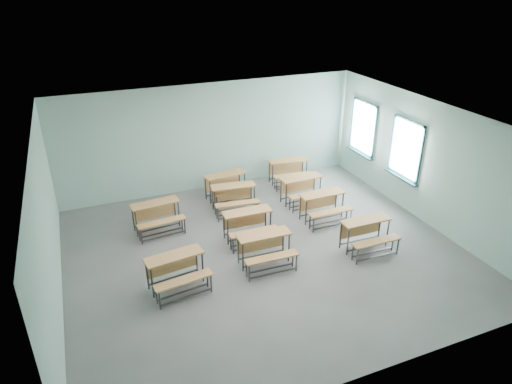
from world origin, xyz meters
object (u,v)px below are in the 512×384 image
(desk_unit_r0c2, at_px, (368,231))
(desk_unit_r3c2, at_px, (289,168))
(desk_unit_r0c0, at_px, (177,268))
(desk_unit_r2c1, at_px, (234,195))
(desk_unit_r2c2, at_px, (303,186))
(desk_unit_r0c1, at_px, (265,246))
(desk_unit_r1c1, at_px, (249,222))
(desk_unit_r2c0, at_px, (157,213))
(desk_unit_r3c1, at_px, (227,183))
(desk_unit_r1c2, at_px, (324,203))

(desk_unit_r0c2, distance_m, desk_unit_r3c2, 4.08)
(desk_unit_r0c0, bearing_deg, desk_unit_r3c2, 33.31)
(desk_unit_r0c2, xyz_separation_m, desk_unit_r2c1, (-2.26, 2.98, 0.00))
(desk_unit_r2c2, bearing_deg, desk_unit_r0c2, -86.45)
(desk_unit_r0c1, bearing_deg, desk_unit_r1c1, 89.43)
(desk_unit_r0c0, xyz_separation_m, desk_unit_r2c0, (0.09, 2.52, 0.00))
(desk_unit_r0c1, bearing_deg, desk_unit_r3c1, 87.04)
(desk_unit_r0c0, xyz_separation_m, desk_unit_r2c2, (4.24, 2.51, 0.00))
(desk_unit_r2c0, bearing_deg, desk_unit_r1c1, -38.62)
(desk_unit_r0c0, relative_size, desk_unit_r2c0, 1.02)
(desk_unit_r2c2, bearing_deg, desk_unit_r0c0, -151.48)
(desk_unit_r1c1, bearing_deg, desk_unit_r0c0, -147.68)
(desk_unit_r2c1, bearing_deg, desk_unit_r0c1, -87.89)
(desk_unit_r0c1, height_order, desk_unit_r0c2, same)
(desk_unit_r0c1, distance_m, desk_unit_r2c0, 3.12)
(desk_unit_r0c1, height_order, desk_unit_r2c2, same)
(desk_unit_r0c0, relative_size, desk_unit_r0c1, 1.06)
(desk_unit_r1c2, height_order, desk_unit_r2c0, same)
(desk_unit_r0c2, xyz_separation_m, desk_unit_r3c2, (-0.06, 4.08, 0.00))
(desk_unit_r2c0, distance_m, desk_unit_r2c2, 4.14)
(desk_unit_r2c2, bearing_deg, desk_unit_r2c1, 171.40)
(desk_unit_r1c2, xyz_separation_m, desk_unit_r2c0, (-4.18, 1.13, 0.00))
(desk_unit_r1c2, bearing_deg, desk_unit_r2c1, 145.78)
(desk_unit_r1c2, distance_m, desk_unit_r3c1, 2.93)
(desk_unit_r3c1, bearing_deg, desk_unit_r0c2, -67.43)
(desk_unit_r0c0, xyz_separation_m, desk_unit_r1c1, (2.08, 1.22, 0.00))
(desk_unit_r0c0, relative_size, desk_unit_r2c2, 1.05)
(desk_unit_r0c1, xyz_separation_m, desk_unit_r2c2, (2.21, 2.44, 0.00))
(desk_unit_r2c0, bearing_deg, desk_unit_r3c2, 11.43)
(desk_unit_r1c1, xyz_separation_m, desk_unit_r2c2, (2.16, 1.30, 0.00))
(desk_unit_r0c2, relative_size, desk_unit_r2c0, 0.95)
(desk_unit_r0c2, bearing_deg, desk_unit_r0c0, 177.46)
(desk_unit_r3c1, bearing_deg, desk_unit_r2c1, -102.06)
(desk_unit_r2c1, distance_m, desk_unit_r2c2, 2.00)
(desk_unit_r1c2, bearing_deg, desk_unit_r0c0, -162.45)
(desk_unit_r0c1, relative_size, desk_unit_r3c2, 0.96)
(desk_unit_r0c0, height_order, desk_unit_r1c2, same)
(desk_unit_r0c1, distance_m, desk_unit_r2c1, 2.67)
(desk_unit_r2c1, xyz_separation_m, desk_unit_r3c1, (0.07, 0.83, 0.00))
(desk_unit_r1c1, distance_m, desk_unit_r2c2, 2.52)
(desk_unit_r2c2, height_order, desk_unit_r3c1, same)
(desk_unit_r1c1, bearing_deg, desk_unit_r0c2, -29.07)
(desk_unit_r1c1, height_order, desk_unit_r1c2, same)
(desk_unit_r0c1, height_order, desk_unit_r1c2, same)
(desk_unit_r2c1, bearing_deg, desk_unit_r1c1, -89.69)
(desk_unit_r0c0, relative_size, desk_unit_r0c2, 1.07)
(desk_unit_r0c0, distance_m, desk_unit_r3c2, 5.88)
(desk_unit_r0c1, height_order, desk_unit_r3c2, same)
(desk_unit_r0c2, bearing_deg, desk_unit_r2c1, 127.73)
(desk_unit_r3c2, bearing_deg, desk_unit_r2c0, -156.76)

